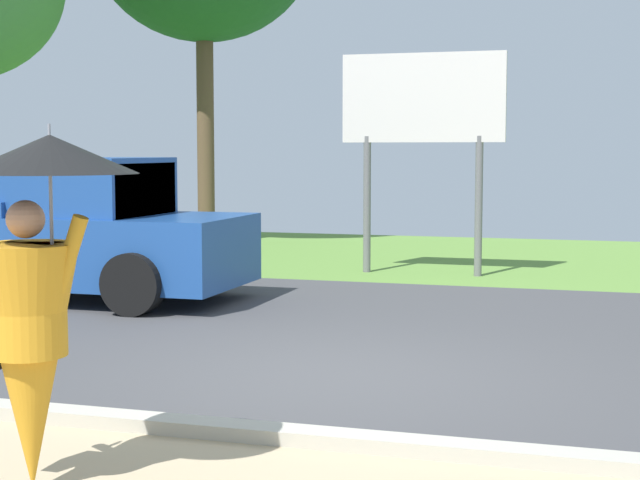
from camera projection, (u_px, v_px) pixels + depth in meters
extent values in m
cube|color=#424244|center=(387.00, 339.00, 10.55)|extent=(40.00, 8.00, 0.10)
cube|color=#618D3B|center=(483.00, 260.00, 18.18)|extent=(40.00, 8.00, 0.10)
cube|color=#B2AD9E|center=(257.00, 432.00, 6.73)|extent=(40.00, 0.24, 0.10)
cone|color=orange|center=(30.00, 368.00, 5.66)|extent=(0.60, 0.60, 1.45)
cylinder|color=orange|center=(28.00, 300.00, 5.62)|extent=(0.44, 0.44, 0.65)
sphere|color=tan|center=(26.00, 219.00, 5.58)|extent=(0.22, 0.22, 0.22)
cylinder|color=orange|center=(70.00, 254.00, 5.52)|extent=(0.24, 0.09, 0.45)
cylinder|color=gray|center=(51.00, 214.00, 5.53)|extent=(0.02, 0.02, 0.75)
cone|color=black|center=(50.00, 154.00, 5.50)|extent=(1.00, 1.00, 0.22)
cylinder|color=gray|center=(49.00, 133.00, 5.49)|extent=(0.02, 0.02, 0.10)
cube|color=#1E478C|center=(53.00, 247.00, 13.15)|extent=(5.20, 2.00, 0.90)
cube|color=#1E478C|center=(85.00, 192.00, 12.93)|extent=(1.80, 1.84, 0.90)
cube|color=#2D3842|center=(144.00, 193.00, 12.69)|extent=(0.10, 1.70, 0.77)
cylinder|color=black|center=(201.00, 265.00, 13.64)|extent=(0.76, 0.28, 0.76)
cylinder|color=black|center=(133.00, 284.00, 11.73)|extent=(0.76, 0.28, 0.76)
cylinder|color=slate|center=(367.00, 205.00, 15.84)|extent=(0.12, 0.12, 2.20)
cylinder|color=slate|center=(479.00, 206.00, 15.32)|extent=(0.12, 0.12, 2.20)
cube|color=silver|center=(423.00, 98.00, 15.43)|extent=(2.60, 0.10, 1.40)
cylinder|color=brown|center=(205.00, 128.00, 20.63)|extent=(0.36, 0.36, 4.87)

